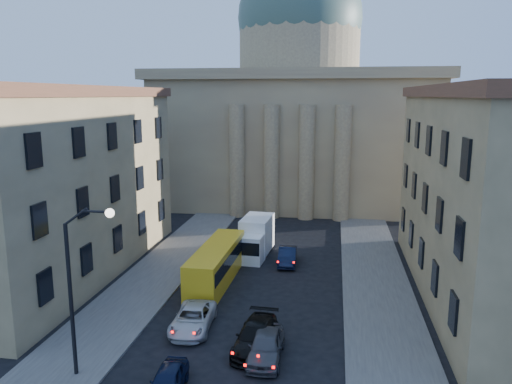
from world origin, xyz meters
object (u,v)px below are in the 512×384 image
Objects in this scene: city_bus at (216,263)px; street_lamp at (79,278)px; box_truck at (255,238)px; car_left_near at (168,381)px.

street_lamp is at bearing -102.67° from city_bus.
street_lamp reaches higher than box_truck.
box_truck is (5.33, 20.64, -3.72)m from street_lamp.
street_lamp is 6.53m from car_left_near.
car_left_near is 14.55m from city_bus.
street_lamp reaches higher than car_left_near.
street_lamp is 14.76m from city_bus.
city_bus is (3.47, 13.84, -3.78)m from street_lamp.
street_lamp is 1.43× the size of box_truck.
city_bus is at bearing 91.16° from car_left_near.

